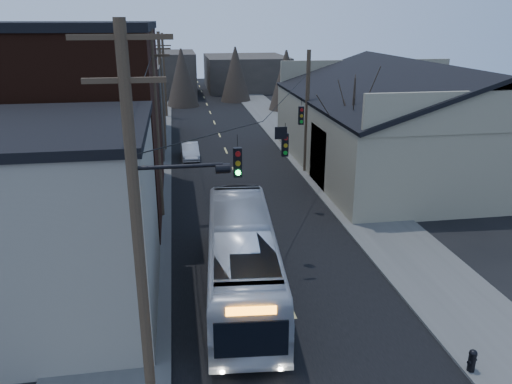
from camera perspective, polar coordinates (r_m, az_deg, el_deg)
road_surface at (r=39.93m, az=-3.17°, el=4.04°), size 9.00×110.00×0.02m
sidewalk_left at (r=39.81m, az=-12.53°, el=3.63°), size 4.00×110.00×0.12m
sidewalk_right at (r=41.07m, az=5.91°, el=4.47°), size 4.00×110.00×0.12m
building_clapboard at (r=19.36m, az=-23.68°, el=-3.57°), size 8.00×8.00×7.00m
building_brick at (r=29.49m, az=-21.02°, el=7.29°), size 10.00×12.00×10.00m
building_left_far at (r=45.23m, az=-16.33°, el=9.63°), size 9.00×14.00×7.00m
warehouse at (r=38.18m, az=17.53°, el=6.61°), size 16.16×20.60×7.73m
building_far_left at (r=73.74m, az=-10.98°, el=13.11°), size 10.00×12.00×6.00m
building_far_right at (r=79.49m, az=-1.21°, el=13.50°), size 12.00×14.00×5.00m
bare_tree at (r=30.96m, az=10.86°, el=6.08°), size 0.40×0.40×7.20m
utility_lines at (r=32.95m, az=-7.69°, el=9.44°), size 11.24×45.28×10.50m
bus at (r=19.89m, az=-1.61°, el=-7.51°), size 3.44×11.09×3.04m
parked_car at (r=39.62m, az=-7.52°, el=4.67°), size 1.36×3.72×1.22m
fire_hydrant at (r=17.54m, az=23.48°, el=-17.16°), size 0.37×0.26×0.75m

